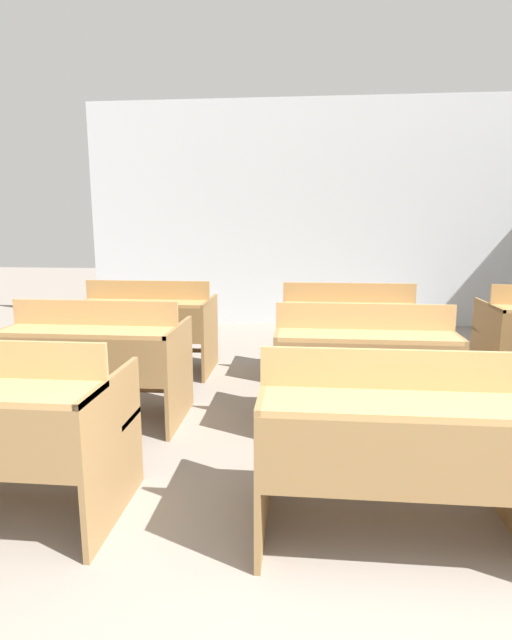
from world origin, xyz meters
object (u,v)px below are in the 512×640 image
bench_second_center (362,363)px  bench_third_center (347,328)px  bench_front_center (395,440)px  bench_second_left (98,357)px  bench_third_left (149,324)px

bench_second_center → bench_third_center: 1.21m
bench_front_center → bench_second_center: size_ratio=1.00×
bench_second_center → bench_third_center: size_ratio=1.00×
bench_second_left → bench_third_center: 2.27m
bench_front_center → bench_second_center: same height
bench_third_left → bench_third_center: same height
bench_second_left → bench_third_center: bearing=33.3°
bench_front_center → bench_third_left: bearing=127.5°
bench_second_left → bench_second_center: bearing=1.0°
bench_front_center → bench_second_left: size_ratio=1.00×
bench_front_center → bench_third_center: 2.48m
bench_third_center → bench_front_center: bearing=-89.9°
bench_front_center → bench_third_left: 3.13m
bench_second_left → bench_third_left: bearing=90.5°
bench_second_left → bench_third_center: size_ratio=1.00×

